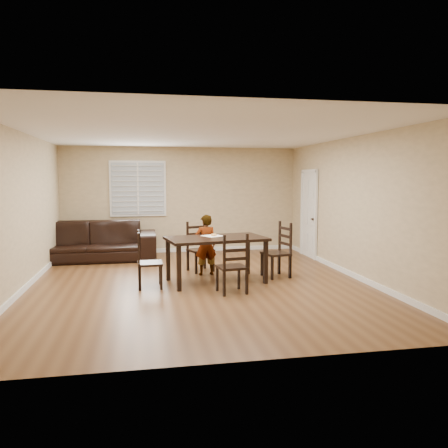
{
  "coord_description": "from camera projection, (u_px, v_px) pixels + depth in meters",
  "views": [
    {
      "loc": [
        -0.98,
        -7.77,
        1.91
      ],
      "look_at": [
        0.6,
        0.74,
        1.0
      ],
      "focal_mm": 35.0,
      "sensor_mm": 36.0,
      "label": 1
    }
  ],
  "objects": [
    {
      "name": "chair_far",
      "position": [
        234.0,
        267.0,
        7.15
      ],
      "size": [
        0.51,
        0.49,
        1.01
      ],
      "rotation": [
        0.0,
        0.0,
        3.29
      ],
      "color": "black",
      "rests_on": "ground"
    },
    {
      "name": "room",
      "position": [
        199.0,
        184.0,
        7.97
      ],
      "size": [
        6.04,
        7.04,
        2.72
      ],
      "color": "#CEB78B",
      "rests_on": "ground"
    },
    {
      "name": "dining_table",
      "position": [
        216.0,
        242.0,
        8.0
      ],
      "size": [
        1.91,
        1.27,
        0.83
      ],
      "rotation": [
        0.0,
        0.0,
        0.16
      ],
      "color": "black",
      "rests_on": "ground"
    },
    {
      "name": "chair_right",
      "position": [
        282.0,
        252.0,
        8.49
      ],
      "size": [
        0.54,
        0.56,
        1.07
      ],
      "rotation": [
        0.0,
        0.0,
        -1.36
      ],
      "color": "black",
      "rests_on": "ground"
    },
    {
      "name": "sofa",
      "position": [
        88.0,
        241.0,
        10.16
      ],
      "size": [
        3.1,
        1.21,
        0.91
      ],
      "primitive_type": "imported",
      "rotation": [
        0.0,
        0.0,
        -0.0
      ],
      "color": "black",
      "rests_on": "ground"
    },
    {
      "name": "child",
      "position": [
        206.0,
        245.0,
        8.62
      ],
      "size": [
        0.47,
        0.34,
        1.2
      ],
      "primitive_type": "imported",
      "rotation": [
        0.0,
        0.0,
        3.26
      ],
      "color": "gray",
      "rests_on": "ground"
    },
    {
      "name": "chair_near",
      "position": [
        198.0,
        248.0,
        9.07
      ],
      "size": [
        0.58,
        0.56,
        1.02
      ],
      "rotation": [
        0.0,
        0.0,
        0.36
      ],
      "color": "black",
      "rests_on": "ground"
    },
    {
      "name": "chair_left",
      "position": [
        143.0,
        262.0,
        7.59
      ],
      "size": [
        0.43,
        0.46,
        1.0
      ],
      "rotation": [
        0.0,
        0.0,
        1.59
      ],
      "color": "black",
      "rests_on": "ground"
    },
    {
      "name": "donut",
      "position": [
        214.0,
        235.0,
        8.18
      ],
      "size": [
        0.11,
        0.11,
        0.04
      ],
      "color": "#C38A46",
      "rests_on": "napkin"
    },
    {
      "name": "ground",
      "position": [
        199.0,
        283.0,
        7.98
      ],
      "size": [
        7.0,
        7.0,
        0.0
      ],
      "primitive_type": "plane",
      "color": "brown",
      "rests_on": "ground"
    },
    {
      "name": "napkin",
      "position": [
        213.0,
        236.0,
        8.18
      ],
      "size": [
        0.45,
        0.45,
        0.0
      ],
      "primitive_type": "cube",
      "rotation": [
        0.0,
        0.0,
        0.52
      ],
      "color": "white",
      "rests_on": "dining_table"
    }
  ]
}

